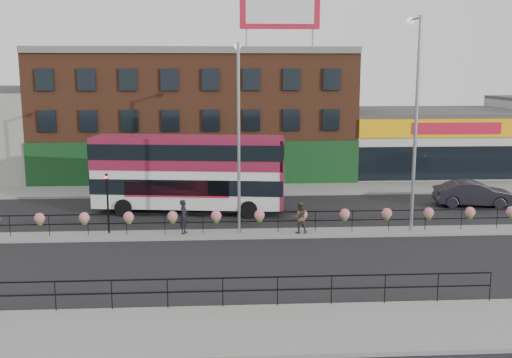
{
  "coord_description": "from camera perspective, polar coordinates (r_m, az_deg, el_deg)",
  "views": [
    {
      "loc": [
        -2.03,
        -30.82,
        8.67
      ],
      "look_at": [
        0.0,
        3.0,
        2.5
      ],
      "focal_mm": 42.0,
      "sensor_mm": 36.0,
      "label": 1
    }
  ],
  "objects": [
    {
      "name": "supermarket",
      "position": [
        54.17,
        16.06,
        3.54
      ],
      "size": [
        15.0,
        12.25,
        5.3
      ],
      "color": "silver",
      "rests_on": "ground"
    },
    {
      "name": "lamp_column_east",
      "position": [
        32.77,
        14.9,
        6.8
      ],
      "size": [
        0.41,
        1.99,
        11.32
      ],
      "color": "gray",
      "rests_on": "median"
    },
    {
      "name": "yellow_line_inner",
      "position": [
        22.92,
        1.95,
        -11.9
      ],
      "size": [
        60.0,
        0.1,
        0.01
      ],
      "primitive_type": "cube",
      "color": "gold",
      "rests_on": "ground"
    },
    {
      "name": "south_pavement",
      "position": [
        20.79,
        2.56,
        -14.11
      ],
      "size": [
        60.0,
        4.0,
        0.15
      ],
      "primitive_type": "cube",
      "color": "gray",
      "rests_on": "ground"
    },
    {
      "name": "north_pavement",
      "position": [
        43.72,
        -0.71,
        -1.02
      ],
      "size": [
        60.0,
        4.0,
        0.15
      ],
      "primitive_type": "cube",
      "color": "gray",
      "rests_on": "ground"
    },
    {
      "name": "median_railing",
      "position": [
        31.82,
        0.32,
        -3.54
      ],
      "size": [
        30.04,
        0.56,
        1.23
      ],
      "color": "black",
      "rests_on": "median"
    },
    {
      "name": "car",
      "position": [
        41.07,
        20.03,
        -1.33
      ],
      "size": [
        3.21,
        5.49,
        1.64
      ],
      "primitive_type": "imported",
      "rotation": [
        0.0,
        0.0,
        1.42
      ],
      "color": "#22212A",
      "rests_on": "ground"
    },
    {
      "name": "pedestrian_a",
      "position": [
        31.84,
        -6.87,
        -3.58
      ],
      "size": [
        0.88,
        0.77,
        1.82
      ],
      "primitive_type": "imported",
      "rotation": [
        0.0,
        0.0,
        1.31
      ],
      "color": "black",
      "rests_on": "median"
    },
    {
      "name": "traffic_light_median",
      "position": [
        32.38,
        -13.99,
        -1.03
      ],
      "size": [
        0.15,
        0.28,
        3.65
      ],
      "color": "black",
      "rests_on": "median"
    },
    {
      "name": "pedestrian_b",
      "position": [
        31.83,
        4.18,
        -3.66
      ],
      "size": [
        0.9,
        0.73,
        1.69
      ],
      "primitive_type": "imported",
      "rotation": [
        0.0,
        0.0,
        3.2
      ],
      "color": "#493A2D",
      "rests_on": "median"
    },
    {
      "name": "median",
      "position": [
        32.06,
        0.32,
        -5.23
      ],
      "size": [
        60.0,
        1.6,
        0.15
      ],
      "primitive_type": "cube",
      "color": "gray",
      "rests_on": "ground"
    },
    {
      "name": "double_decker_bus",
      "position": [
        36.83,
        -6.35,
        1.24
      ],
      "size": [
        11.91,
        4.18,
        4.72
      ],
      "color": "silver",
      "rests_on": "ground"
    },
    {
      "name": "lamp_column_west",
      "position": [
        31.22,
        -1.68,
        5.47
      ],
      "size": [
        0.36,
        1.74,
        9.93
      ],
      "color": "gray",
      "rests_on": "median"
    },
    {
      "name": "billboard",
      "position": [
        46.25,
        2.29,
        15.91
      ],
      "size": [
        6.0,
        0.29,
        4.4
      ],
      "color": "red",
      "rests_on": "brick_building"
    },
    {
      "name": "ground",
      "position": [
        32.08,
        0.32,
        -5.36
      ],
      "size": [
        120.0,
        120.0,
        0.0
      ],
      "primitive_type": "plane",
      "color": "black",
      "rests_on": "ground"
    },
    {
      "name": "south_railing",
      "position": [
        22.11,
        -3.19,
        -10.1
      ],
      "size": [
        20.04,
        0.05,
        1.12
      ],
      "color": "black",
      "rests_on": "south_pavement"
    },
    {
      "name": "brick_building",
      "position": [
        50.94,
        -5.68,
        6.28
      ],
      "size": [
        25.0,
        12.21,
        10.3
      ],
      "color": "brown",
      "rests_on": "ground"
    },
    {
      "name": "yellow_line_outer",
      "position": [
        22.75,
        1.99,
        -12.07
      ],
      "size": [
        60.0,
        0.1,
        0.01
      ],
      "primitive_type": "cube",
      "color": "gold",
      "rests_on": "ground"
    }
  ]
}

